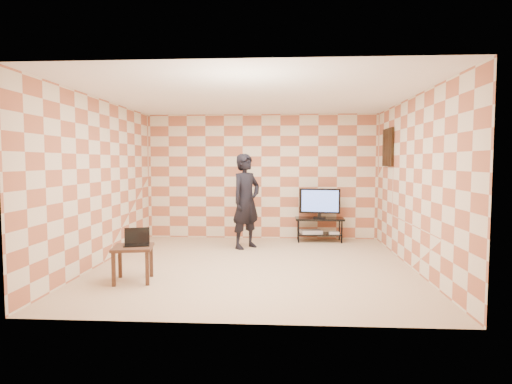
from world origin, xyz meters
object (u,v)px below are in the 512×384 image
tv_stand (319,224)px  side_table (133,252)px  person (246,201)px  tv (320,202)px

tv_stand → side_table: 4.28m
tv_stand → person: (-1.48, -0.76, 0.55)m
tv_stand → tv: tv is taller
tv_stand → tv: bearing=-83.1°
tv_stand → side_table: size_ratio=1.63×
tv → side_table: bearing=-132.0°
tv_stand → side_table: (-2.86, -3.18, 0.05)m
person → tv_stand: bearing=-21.3°
side_table → tv_stand: bearing=48.0°
tv_stand → side_table: bearing=-132.0°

